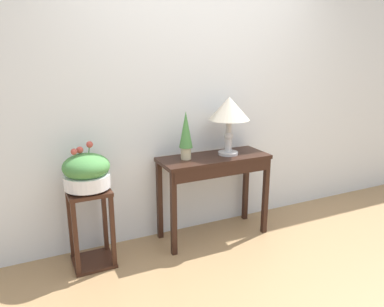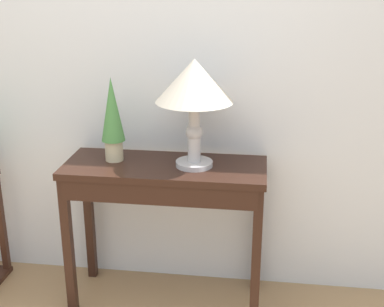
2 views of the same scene
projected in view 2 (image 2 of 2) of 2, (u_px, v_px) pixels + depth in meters
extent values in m
cube|color=silver|center=(163.00, 32.00, 2.66)|extent=(9.00, 0.10, 2.80)
cube|color=black|center=(165.00, 168.00, 2.60)|extent=(1.01, 0.40, 0.03)
cube|color=black|center=(158.00, 195.00, 2.45)|extent=(0.94, 0.03, 0.10)
cube|color=black|center=(68.00, 248.00, 2.63)|extent=(0.05, 0.04, 0.75)
cube|color=black|center=(256.00, 261.00, 2.51)|extent=(0.04, 0.04, 0.75)
cube|color=black|center=(89.00, 218.00, 2.94)|extent=(0.05, 0.04, 0.75)
cube|color=black|center=(257.00, 229.00, 2.82)|extent=(0.04, 0.04, 0.75)
cylinder|color=#B7B7BC|center=(194.00, 163.00, 2.57)|extent=(0.18, 0.18, 0.02)
cylinder|color=#B7B7BC|center=(194.00, 147.00, 2.54)|extent=(0.06, 0.06, 0.15)
sphere|color=#B7B7BC|center=(194.00, 132.00, 2.51)|extent=(0.08, 0.08, 0.08)
cylinder|color=#B7B7BC|center=(194.00, 117.00, 2.49)|extent=(0.05, 0.05, 0.15)
cone|color=beige|center=(194.00, 81.00, 2.43)|extent=(0.37, 0.37, 0.20)
cylinder|color=beige|center=(114.00, 150.00, 2.63)|extent=(0.09, 0.09, 0.11)
cone|color=#478442|center=(112.00, 109.00, 2.56)|extent=(0.12, 0.12, 0.32)
cube|color=#381E14|center=(1.00, 223.00, 2.99)|extent=(0.03, 0.04, 0.59)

